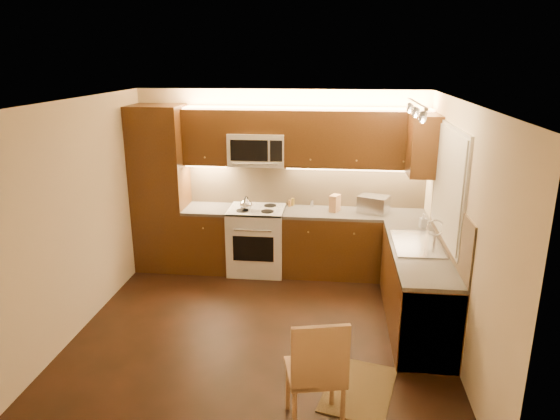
# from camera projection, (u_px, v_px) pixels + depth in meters

# --- Properties ---
(floor) EXTENTS (4.00, 4.00, 0.01)m
(floor) POSITION_uv_depth(u_px,v_px,m) (261.00, 332.00, 5.58)
(floor) COLOR black
(floor) RESTS_ON ground
(ceiling) EXTENTS (4.00, 4.00, 0.01)m
(ceiling) POSITION_uv_depth(u_px,v_px,m) (258.00, 102.00, 4.86)
(ceiling) COLOR beige
(ceiling) RESTS_ON ground
(wall_back) EXTENTS (4.00, 0.01, 2.50)m
(wall_back) POSITION_uv_depth(u_px,v_px,m) (281.00, 180.00, 7.12)
(wall_back) COLOR beige
(wall_back) RESTS_ON ground
(wall_front) EXTENTS (4.00, 0.01, 2.50)m
(wall_front) POSITION_uv_depth(u_px,v_px,m) (214.00, 321.00, 3.32)
(wall_front) COLOR beige
(wall_front) RESTS_ON ground
(wall_left) EXTENTS (0.01, 4.00, 2.50)m
(wall_left) POSITION_uv_depth(u_px,v_px,m) (76.00, 218.00, 5.43)
(wall_left) COLOR beige
(wall_left) RESTS_ON ground
(wall_right) EXTENTS (0.01, 4.00, 2.50)m
(wall_right) POSITION_uv_depth(u_px,v_px,m) (459.00, 232.00, 5.01)
(wall_right) COLOR beige
(wall_right) RESTS_ON ground
(pantry) EXTENTS (0.70, 0.60, 2.30)m
(pantry) POSITION_uv_depth(u_px,v_px,m) (161.00, 189.00, 7.04)
(pantry) COLOR #40250D
(pantry) RESTS_ON floor
(base_cab_back_left) EXTENTS (0.62, 0.60, 0.86)m
(base_cab_back_left) POSITION_uv_depth(u_px,v_px,m) (209.00, 239.00, 7.18)
(base_cab_back_left) COLOR #40250D
(base_cab_back_left) RESTS_ON floor
(counter_back_left) EXTENTS (0.62, 0.60, 0.04)m
(counter_back_left) POSITION_uv_depth(u_px,v_px,m) (208.00, 209.00, 7.05)
(counter_back_left) COLOR #373632
(counter_back_left) RESTS_ON base_cab_back_left
(base_cab_back_right) EXTENTS (1.92, 0.60, 0.86)m
(base_cab_back_right) POSITION_uv_depth(u_px,v_px,m) (353.00, 245.00, 6.96)
(base_cab_back_right) COLOR #40250D
(base_cab_back_right) RESTS_ON floor
(counter_back_right) EXTENTS (1.92, 0.60, 0.04)m
(counter_back_right) POSITION_uv_depth(u_px,v_px,m) (355.00, 214.00, 6.83)
(counter_back_right) COLOR #373632
(counter_back_right) RESTS_ON base_cab_back_right
(base_cab_right) EXTENTS (0.60, 2.00, 0.86)m
(base_cab_right) POSITION_uv_depth(u_px,v_px,m) (416.00, 288.00, 5.66)
(base_cab_right) COLOR #40250D
(base_cab_right) RESTS_ON floor
(counter_right) EXTENTS (0.60, 2.00, 0.04)m
(counter_right) POSITION_uv_depth(u_px,v_px,m) (419.00, 251.00, 5.53)
(counter_right) COLOR #373632
(counter_right) RESTS_ON base_cab_right
(dishwasher) EXTENTS (0.58, 0.60, 0.84)m
(dishwasher) POSITION_uv_depth(u_px,v_px,m) (426.00, 319.00, 4.99)
(dishwasher) COLOR silver
(dishwasher) RESTS_ON floor
(backsplash_back) EXTENTS (3.30, 0.02, 0.60)m
(backsplash_back) POSITION_uv_depth(u_px,v_px,m) (305.00, 184.00, 7.09)
(backsplash_back) COLOR tan
(backsplash_back) RESTS_ON wall_back
(backsplash_right) EXTENTS (0.02, 2.00, 0.60)m
(backsplash_right) POSITION_uv_depth(u_px,v_px,m) (449.00, 224.00, 5.40)
(backsplash_right) COLOR tan
(backsplash_right) RESTS_ON wall_right
(upper_cab_back_left) EXTENTS (0.62, 0.35, 0.75)m
(upper_cab_back_left) POSITION_uv_depth(u_px,v_px,m) (207.00, 136.00, 6.88)
(upper_cab_back_left) COLOR #40250D
(upper_cab_back_left) RESTS_ON wall_back
(upper_cab_back_right) EXTENTS (1.92, 0.35, 0.75)m
(upper_cab_back_right) POSITION_uv_depth(u_px,v_px,m) (358.00, 139.00, 6.66)
(upper_cab_back_right) COLOR #40250D
(upper_cab_back_right) RESTS_ON wall_back
(upper_cab_bridge) EXTENTS (0.76, 0.35, 0.31)m
(upper_cab_bridge) POSITION_uv_depth(u_px,v_px,m) (257.00, 121.00, 6.74)
(upper_cab_bridge) COLOR #40250D
(upper_cab_bridge) RESTS_ON wall_back
(upper_cab_right_corner) EXTENTS (0.35, 0.50, 0.75)m
(upper_cab_right_corner) POSITION_uv_depth(u_px,v_px,m) (424.00, 145.00, 6.18)
(upper_cab_right_corner) COLOR #40250D
(upper_cab_right_corner) RESTS_ON wall_right
(stove) EXTENTS (0.76, 0.65, 0.92)m
(stove) POSITION_uv_depth(u_px,v_px,m) (257.00, 240.00, 7.07)
(stove) COLOR silver
(stove) RESTS_ON floor
(microwave) EXTENTS (0.76, 0.38, 0.44)m
(microwave) POSITION_uv_depth(u_px,v_px,m) (257.00, 149.00, 6.83)
(microwave) COLOR silver
(microwave) RESTS_ON wall_back
(window_frame) EXTENTS (0.03, 1.44, 1.24)m
(window_frame) POSITION_uv_depth(u_px,v_px,m) (450.00, 184.00, 5.43)
(window_frame) COLOR silver
(window_frame) RESTS_ON wall_right
(window_blinds) EXTENTS (0.02, 1.36, 1.16)m
(window_blinds) POSITION_uv_depth(u_px,v_px,m) (448.00, 184.00, 5.43)
(window_blinds) COLOR silver
(window_blinds) RESTS_ON wall_right
(sink) EXTENTS (0.52, 0.86, 0.15)m
(sink) POSITION_uv_depth(u_px,v_px,m) (418.00, 238.00, 5.64)
(sink) COLOR silver
(sink) RESTS_ON counter_right
(faucet) EXTENTS (0.20, 0.04, 0.30)m
(faucet) POSITION_uv_depth(u_px,v_px,m) (435.00, 232.00, 5.60)
(faucet) COLOR silver
(faucet) RESTS_ON counter_right
(track_light_bar) EXTENTS (0.04, 1.20, 0.03)m
(track_light_bar) POSITION_uv_depth(u_px,v_px,m) (416.00, 104.00, 5.08)
(track_light_bar) COLOR silver
(track_light_bar) RESTS_ON ceiling
(kettle) EXTENTS (0.20, 0.20, 0.20)m
(kettle) POSITION_uv_depth(u_px,v_px,m) (246.00, 203.00, 6.83)
(kettle) COLOR silver
(kettle) RESTS_ON stove
(toaster_oven) EXTENTS (0.46, 0.41, 0.23)m
(toaster_oven) POSITION_uv_depth(u_px,v_px,m) (374.00, 204.00, 6.80)
(toaster_oven) COLOR silver
(toaster_oven) RESTS_ON counter_back_right
(knife_block) EXTENTS (0.16, 0.19, 0.23)m
(knife_block) POSITION_uv_depth(u_px,v_px,m) (335.00, 203.00, 6.84)
(knife_block) COLOR #AA764C
(knife_block) RESTS_ON counter_back_right
(spice_jar_a) EXTENTS (0.05, 0.05, 0.08)m
(spice_jar_a) POSITION_uv_depth(u_px,v_px,m) (290.00, 202.00, 7.14)
(spice_jar_a) COLOR silver
(spice_jar_a) RESTS_ON counter_back_right
(spice_jar_b) EXTENTS (0.06, 0.06, 0.10)m
(spice_jar_b) POSITION_uv_depth(u_px,v_px,m) (293.00, 202.00, 7.13)
(spice_jar_b) COLOR olive
(spice_jar_b) RESTS_ON counter_back_right
(spice_jar_c) EXTENTS (0.06, 0.06, 0.10)m
(spice_jar_c) POSITION_uv_depth(u_px,v_px,m) (312.00, 203.00, 7.07)
(spice_jar_c) COLOR silver
(spice_jar_c) RESTS_ON counter_back_right
(spice_jar_d) EXTENTS (0.05, 0.05, 0.09)m
(spice_jar_d) POSITION_uv_depth(u_px,v_px,m) (290.00, 203.00, 7.08)
(spice_jar_d) COLOR brown
(spice_jar_d) RESTS_ON counter_back_right
(soap_bottle) EXTENTS (0.09, 0.09, 0.17)m
(soap_bottle) POSITION_uv_depth(u_px,v_px,m) (423.00, 220.00, 6.21)
(soap_bottle) COLOR silver
(soap_bottle) RESTS_ON counter_right
(rug) EXTENTS (0.77, 0.98, 0.01)m
(rug) POSITION_uv_depth(u_px,v_px,m) (359.00, 389.00, 4.61)
(rug) COLOR black
(rug) RESTS_ON floor
(dining_chair) EXTENTS (0.54, 0.54, 1.01)m
(dining_chair) POSITION_uv_depth(u_px,v_px,m) (315.00, 369.00, 4.06)
(dining_chair) COLOR #AA764C
(dining_chair) RESTS_ON floor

